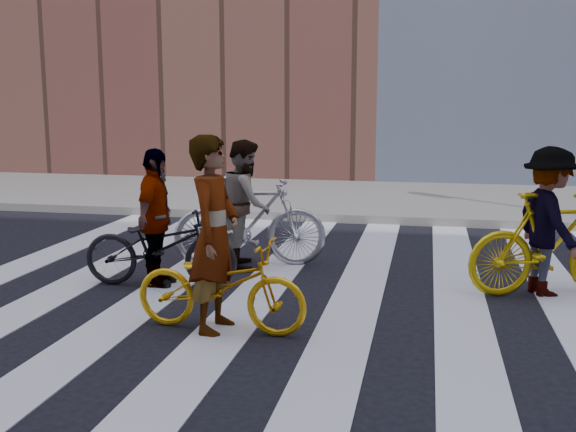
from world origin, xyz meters
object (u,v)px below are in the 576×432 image
(bike_silver_mid, at_px, (250,221))
(rider_left, at_px, (214,235))
(rider_mid, at_px, (246,203))
(rider_right, at_px, (549,222))
(bike_yellow_left, at_px, (220,285))
(bike_dark_rear, at_px, (161,246))
(bike_yellow_right, at_px, (552,244))
(rider_rear, at_px, (155,218))

(bike_silver_mid, relative_size, rider_left, 1.07)
(rider_mid, bearing_deg, rider_right, -112.37)
(bike_silver_mid, height_order, rider_left, rider_left)
(bike_yellow_left, bearing_deg, rider_left, 94.02)
(rider_right, bearing_deg, bike_dark_rear, 77.56)
(bike_yellow_right, xyz_separation_m, rider_right, (-0.05, 0.00, 0.25))
(bike_dark_rear, bearing_deg, bike_yellow_left, -144.29)
(bike_yellow_right, relative_size, rider_rear, 1.20)
(bike_yellow_left, xyz_separation_m, rider_rear, (-1.19, 1.32, 0.36))
(bike_yellow_left, bearing_deg, bike_dark_rear, 44.67)
(bike_yellow_right, xyz_separation_m, bike_dark_rear, (-4.35, -0.55, -0.10))
(rider_left, relative_size, rider_mid, 1.12)
(bike_silver_mid, bearing_deg, rider_right, -112.50)
(rider_right, relative_size, rider_rear, 1.03)
(rider_mid, bearing_deg, rider_rear, 133.20)
(bike_silver_mid, distance_m, bike_yellow_right, 3.64)
(bike_dark_rear, height_order, rider_rear, rider_rear)
(bike_silver_mid, relative_size, bike_yellow_right, 1.02)
(bike_silver_mid, bearing_deg, bike_yellow_left, 175.59)
(rider_left, relative_size, rider_rear, 1.15)
(bike_yellow_right, distance_m, bike_dark_rear, 4.39)
(bike_silver_mid, distance_m, rider_right, 3.60)
(rider_left, distance_m, rider_right, 3.72)
(rider_left, bearing_deg, bike_dark_rear, 43.40)
(rider_left, xyz_separation_m, rider_mid, (-0.38, 2.46, -0.10))
(bike_silver_mid, xyz_separation_m, bike_yellow_right, (3.59, -0.59, -0.01))
(bike_dark_rear, bearing_deg, rider_right, -87.64)
(rider_right, bearing_deg, bike_yellow_left, 100.89)
(bike_yellow_left, relative_size, bike_dark_rear, 0.93)
(bike_yellow_left, bearing_deg, rider_right, -55.35)
(bike_dark_rear, xyz_separation_m, rider_mid, (0.71, 1.14, 0.35))
(bike_silver_mid, height_order, bike_yellow_right, bike_silver_mid)
(rider_left, distance_m, rider_mid, 2.49)
(rider_right, bearing_deg, rider_left, 100.50)
(bike_yellow_left, height_order, rider_rear, rider_rear)
(bike_yellow_right, height_order, rider_rear, rider_rear)
(bike_silver_mid, bearing_deg, bike_dark_rear, 133.20)
(bike_yellow_right, bearing_deg, rider_right, 70.26)
(bike_yellow_left, xyz_separation_m, rider_right, (3.17, 1.87, 0.38))
(bike_dark_rear, height_order, rider_right, rider_right)
(bike_silver_mid, height_order, rider_right, rider_right)
(rider_left, bearing_deg, rider_rear, 44.67)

